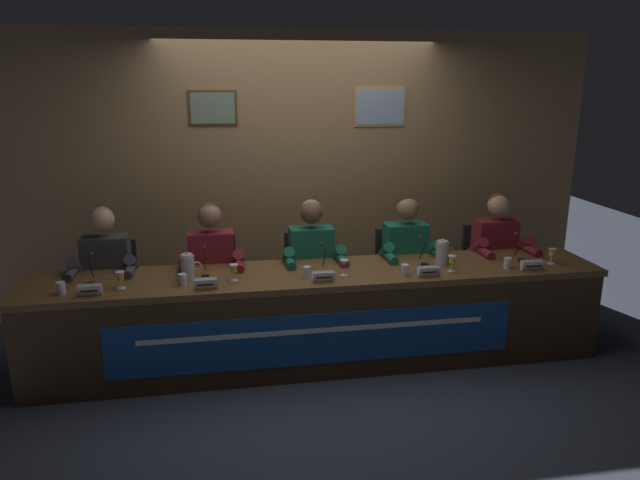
# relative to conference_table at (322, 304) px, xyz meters

# --- Properties ---
(ground_plane) EXTENTS (12.00, 12.00, 0.00)m
(ground_plane) POSITION_rel_conference_table_xyz_m (0.00, 0.12, -0.51)
(ground_plane) COLOR #383D4C
(wall_back_panelled) EXTENTS (5.60, 0.14, 2.60)m
(wall_back_panelled) POSITION_rel_conference_table_xyz_m (0.00, 1.33, 0.79)
(wall_back_panelled) COLOR #937047
(wall_back_panelled) RESTS_ON ground_plane
(conference_table) EXTENTS (4.40, 0.73, 0.74)m
(conference_table) POSITION_rel_conference_table_xyz_m (0.00, 0.00, 0.00)
(conference_table) COLOR brown
(conference_table) RESTS_ON ground_plane
(chair_far_left) EXTENTS (0.44, 0.45, 0.89)m
(chair_far_left) POSITION_rel_conference_table_xyz_m (-1.64, 0.66, -0.08)
(chair_far_left) COLOR black
(chair_far_left) RESTS_ON ground_plane
(panelist_far_left) EXTENTS (0.51, 0.48, 1.22)m
(panelist_far_left) POSITION_rel_conference_table_xyz_m (-1.64, 0.47, 0.19)
(panelist_far_left) COLOR black
(panelist_far_left) RESTS_ON ground_plane
(nameplate_far_left) EXTENTS (0.16, 0.06, 0.08)m
(nameplate_far_left) POSITION_rel_conference_table_xyz_m (-1.63, -0.14, 0.27)
(nameplate_far_left) COLOR white
(nameplate_far_left) RESTS_ON conference_table
(juice_glass_far_left) EXTENTS (0.06, 0.06, 0.12)m
(juice_glass_far_left) POSITION_rel_conference_table_xyz_m (-1.44, -0.02, 0.31)
(juice_glass_far_left) COLOR white
(juice_glass_far_left) RESTS_ON conference_table
(water_cup_far_left) EXTENTS (0.06, 0.06, 0.08)m
(water_cup_far_left) POSITION_rel_conference_table_xyz_m (-1.83, -0.06, 0.26)
(water_cup_far_left) COLOR silver
(water_cup_far_left) RESTS_ON conference_table
(microphone_far_left) EXTENTS (0.06, 0.17, 0.22)m
(microphone_far_left) POSITION_rel_conference_table_xyz_m (-1.67, 0.12, 0.30)
(microphone_far_left) COLOR black
(microphone_far_left) RESTS_ON conference_table
(chair_left) EXTENTS (0.44, 0.45, 0.89)m
(chair_left) POSITION_rel_conference_table_xyz_m (-0.82, 0.66, -0.08)
(chair_left) COLOR black
(chair_left) RESTS_ON ground_plane
(panelist_left) EXTENTS (0.51, 0.48, 1.22)m
(panelist_left) POSITION_rel_conference_table_xyz_m (-0.82, 0.47, 0.19)
(panelist_left) COLOR black
(panelist_left) RESTS_ON ground_plane
(nameplate_left) EXTENTS (0.16, 0.06, 0.08)m
(nameplate_left) POSITION_rel_conference_table_xyz_m (-0.86, -0.14, 0.27)
(nameplate_left) COLOR white
(nameplate_left) RESTS_ON conference_table
(juice_glass_left) EXTENTS (0.06, 0.06, 0.12)m
(juice_glass_left) POSITION_rel_conference_table_xyz_m (-0.65, 0.01, 0.31)
(juice_glass_left) COLOR white
(juice_glass_left) RESTS_ON conference_table
(water_cup_left) EXTENTS (0.06, 0.06, 0.08)m
(water_cup_left) POSITION_rel_conference_table_xyz_m (-1.02, -0.03, 0.26)
(water_cup_left) COLOR silver
(water_cup_left) RESTS_ON conference_table
(microphone_left) EXTENTS (0.06, 0.17, 0.22)m
(microphone_left) POSITION_rel_conference_table_xyz_m (-0.86, 0.14, 0.30)
(microphone_left) COLOR black
(microphone_left) RESTS_ON conference_table
(chair_center) EXTENTS (0.44, 0.45, 0.89)m
(chair_center) POSITION_rel_conference_table_xyz_m (0.00, 0.66, -0.08)
(chair_center) COLOR black
(chair_center) RESTS_ON ground_plane
(panelist_center) EXTENTS (0.51, 0.48, 1.22)m
(panelist_center) POSITION_rel_conference_table_xyz_m (0.00, 0.47, 0.19)
(panelist_center) COLOR black
(panelist_center) RESTS_ON ground_plane
(nameplate_center) EXTENTS (0.16, 0.06, 0.08)m
(nameplate_center) POSITION_rel_conference_table_xyz_m (-0.01, -0.13, 0.27)
(nameplate_center) COLOR white
(nameplate_center) RESTS_ON conference_table
(juice_glass_center) EXTENTS (0.06, 0.06, 0.12)m
(juice_glass_center) POSITION_rel_conference_table_xyz_m (0.16, -0.01, 0.31)
(juice_glass_center) COLOR white
(juice_glass_center) RESTS_ON conference_table
(water_cup_center) EXTENTS (0.06, 0.06, 0.08)m
(water_cup_center) POSITION_rel_conference_table_xyz_m (-0.12, -0.01, 0.26)
(water_cup_center) COLOR silver
(water_cup_center) RESTS_ON conference_table
(microphone_center) EXTENTS (0.06, 0.17, 0.22)m
(microphone_center) POSITION_rel_conference_table_xyz_m (0.03, 0.08, 0.30)
(microphone_center) COLOR black
(microphone_center) RESTS_ON conference_table
(chair_right) EXTENTS (0.44, 0.45, 0.89)m
(chair_right) POSITION_rel_conference_table_xyz_m (0.82, 0.66, -0.08)
(chair_right) COLOR black
(chair_right) RESTS_ON ground_plane
(panelist_right) EXTENTS (0.51, 0.48, 1.22)m
(panelist_right) POSITION_rel_conference_table_xyz_m (0.82, 0.47, 0.19)
(panelist_right) COLOR black
(panelist_right) RESTS_ON ground_plane
(nameplate_right) EXTENTS (0.17, 0.06, 0.08)m
(nameplate_right) POSITION_rel_conference_table_xyz_m (0.78, -0.15, 0.27)
(nameplate_right) COLOR white
(nameplate_right) RESTS_ON conference_table
(juice_glass_right) EXTENTS (0.06, 0.06, 0.12)m
(juice_glass_right) POSITION_rel_conference_table_xyz_m (1.00, -0.05, 0.31)
(juice_glass_right) COLOR white
(juice_glass_right) RESTS_ON conference_table
(water_cup_right) EXTENTS (0.06, 0.06, 0.08)m
(water_cup_right) POSITION_rel_conference_table_xyz_m (0.61, -0.08, 0.26)
(water_cup_right) COLOR silver
(water_cup_right) RESTS_ON conference_table
(microphone_right) EXTENTS (0.06, 0.17, 0.22)m
(microphone_right) POSITION_rel_conference_table_xyz_m (0.84, 0.15, 0.30)
(microphone_right) COLOR black
(microphone_right) RESTS_ON conference_table
(chair_far_right) EXTENTS (0.44, 0.45, 0.89)m
(chair_far_right) POSITION_rel_conference_table_xyz_m (1.64, 0.66, -0.08)
(chair_far_right) COLOR black
(chair_far_right) RESTS_ON ground_plane
(panelist_far_right) EXTENTS (0.51, 0.48, 1.22)m
(panelist_far_right) POSITION_rel_conference_table_xyz_m (1.64, 0.47, 0.19)
(panelist_far_right) COLOR black
(panelist_far_right) RESTS_ON ground_plane
(nameplate_far_right) EXTENTS (0.19, 0.06, 0.08)m
(nameplate_far_right) POSITION_rel_conference_table_xyz_m (1.62, -0.14, 0.27)
(nameplate_far_right) COLOR white
(nameplate_far_right) RESTS_ON conference_table
(juice_glass_far_right) EXTENTS (0.06, 0.06, 0.12)m
(juice_glass_far_right) POSITION_rel_conference_table_xyz_m (1.86, -0.01, 0.31)
(juice_glass_far_right) COLOR white
(juice_glass_far_right) RESTS_ON conference_table
(water_cup_far_right) EXTENTS (0.06, 0.06, 0.08)m
(water_cup_far_right) POSITION_rel_conference_table_xyz_m (1.46, -0.05, 0.26)
(water_cup_far_right) COLOR silver
(water_cup_far_right) RESTS_ON conference_table
(microphone_far_right) EXTENTS (0.06, 0.17, 0.22)m
(microphone_far_right) POSITION_rel_conference_table_xyz_m (1.66, 0.12, 0.30)
(microphone_far_right) COLOR black
(microphone_far_right) RESTS_ON conference_table
(water_pitcher_left_side) EXTENTS (0.15, 0.10, 0.21)m
(water_pitcher_left_side) POSITION_rel_conference_table_xyz_m (-0.99, 0.10, 0.32)
(water_pitcher_left_side) COLOR silver
(water_pitcher_left_side) RESTS_ON conference_table
(water_pitcher_right_side) EXTENTS (0.15, 0.10, 0.21)m
(water_pitcher_right_side) POSITION_rel_conference_table_xyz_m (0.99, 0.14, 0.32)
(water_pitcher_right_side) COLOR silver
(water_pitcher_right_side) RESTS_ON conference_table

